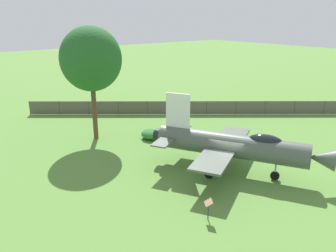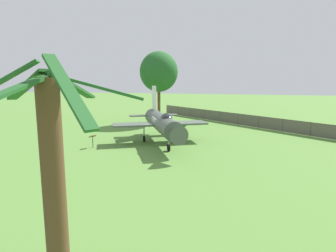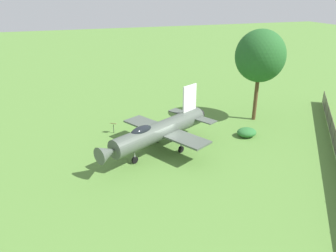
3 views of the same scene
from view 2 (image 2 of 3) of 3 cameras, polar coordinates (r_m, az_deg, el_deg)
The scene contains 7 objects.
ground_plane at distance 26.72m, azimuth -1.34°, elevation -3.51°, with size 200.00×200.00×0.00m, color #568438.
display_jet at distance 25.99m, azimuth -1.20°, elevation 0.71°, with size 11.65×8.87×5.31m.
shade_tree at distance 38.94m, azimuth -1.87°, elevation 10.91°, with size 5.21×5.18×9.80m.
palm_tree at distance 6.73m, azimuth -21.97°, elevation -14.11°, with size 3.54×3.98×6.39m.
perimeter_fence at distance 37.83m, azimuth 15.90°, elevation 1.17°, with size 22.16×28.49×1.55m.
shrub_near_fence at distance 35.25m, azimuth 2.49°, elevation 0.30°, with size 1.94×1.67×0.86m.
info_plaque at distance 25.73m, azimuth -15.05°, elevation -2.37°, with size 0.72×0.66×1.14m.
Camera 2 is at (-24.86, -7.83, 5.88)m, focal length 30.06 mm.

